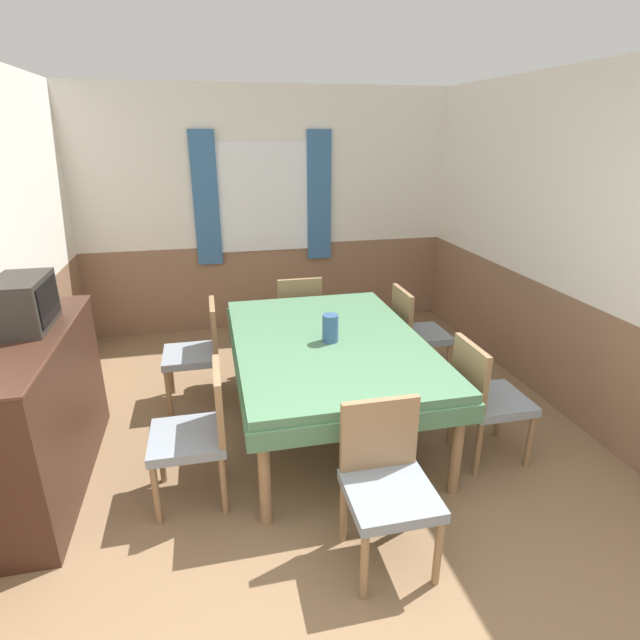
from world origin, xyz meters
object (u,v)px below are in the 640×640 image
chair_left_far (199,349)px  chair_right_far (415,330)px  dining_table (328,351)px  chair_left_near (198,430)px  vase (330,328)px  tv (23,303)px  chair_right_near (485,395)px  chair_head_near (386,479)px  chair_head_window (298,313)px  sideboard (39,412)px

chair_left_far → chair_right_far: (1.89, 0.00, 0.00)m
dining_table → chair_left_near: (-0.94, -0.60, -0.16)m
chair_left_near → vase: 1.15m
chair_right_far → tv: (-2.85, -0.71, 0.70)m
dining_table → vase: size_ratio=10.13×
chair_right_near → chair_right_far: bearing=-180.0°
chair_right_far → chair_right_near: bearing=0.0°
chair_right_near → vase: (-0.94, 0.55, 0.36)m
chair_left_far → chair_head_near: bearing=-153.3°
chair_right_near → vase: bearing=-120.5°
chair_right_far → chair_head_window: size_ratio=1.00×
vase → tv: bearing=-178.3°
chair_right_near → chair_left_far: size_ratio=1.00×
chair_head_near → sideboard: (-1.90, 1.02, 0.05)m
chair_left_far → tv: (-0.96, -0.71, 0.70)m
tv → vase: (1.91, 0.06, -0.35)m
chair_right_near → vase: 1.15m
chair_left_near → chair_left_far: same height
chair_head_near → chair_right_near: bearing=-144.6°
chair_head_near → chair_left_far: same height
sideboard → vase: size_ratio=7.67×
dining_table → chair_left_near: bearing=-147.5°
tv → chair_right_far: bearing=13.9°
dining_table → chair_left_near: 1.13m
chair_right_far → sideboard: sideboard is taller
chair_left_near → chair_right_far: bearing=-57.5°
dining_table → tv: (-1.91, -0.10, 0.55)m
chair_head_window → tv: 2.46m
dining_table → vase: bearing=-87.5°
tv → chair_head_window: bearing=35.9°
chair_head_near → chair_right_far: same height
sideboard → vase: (1.90, 0.21, 0.31)m
dining_table → chair_left_near: chair_left_near is taller
sideboard → chair_right_far: bearing=16.8°
chair_right_far → vase: (-0.94, -0.65, 0.36)m
chair_head_near → chair_left_near: same height
chair_right_near → chair_head_near: same height
chair_left_far → vase: 1.20m
chair_right_far → chair_left_near: bearing=-57.5°
chair_left_far → chair_right_far: same height
chair_left_near → vase: size_ratio=4.29×
sideboard → chair_left_near: bearing=-19.9°
dining_table → tv: tv is taller
chair_head_window → dining_table: bearing=-90.0°
chair_left_near → chair_head_near: bearing=-125.4°
sideboard → vase: 1.94m
tv → vase: 1.94m
chair_head_near → chair_right_far: (0.94, 1.88, 0.00)m
chair_head_window → sideboard: 2.44m
chair_left_far → sideboard: sideboard is taller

